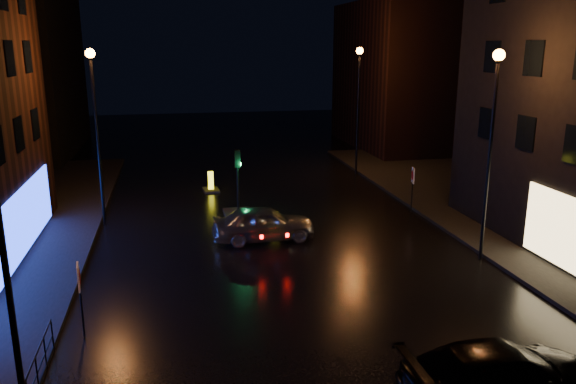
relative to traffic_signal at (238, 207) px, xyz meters
name	(u,v)px	position (x,y,z in m)	size (l,w,h in m)	color
ground	(341,356)	(1.20, -14.00, -0.50)	(120.00, 120.00, 0.00)	black
building_far_left	(17,65)	(-14.80, 21.00, 6.50)	(8.00, 16.00, 14.00)	black
building_far_right	(401,76)	(16.20, 18.00, 5.50)	(8.00, 14.00, 12.00)	black
street_lamp_lfar	(95,110)	(-6.60, 0.00, 5.06)	(0.44, 0.44, 8.37)	black
street_lamp_rnear	(493,124)	(9.00, -8.00, 5.06)	(0.44, 0.44, 8.37)	black
street_lamp_rfar	(358,91)	(9.00, 8.00, 5.06)	(0.44, 0.44, 8.37)	black
traffic_signal	(238,207)	(0.00, 0.00, 0.00)	(1.40, 2.40, 3.45)	black
silver_hatchback	(263,223)	(0.66, -3.86, 0.27)	(1.83, 4.55, 1.55)	#9EA1A5
dark_sedan	(504,375)	(4.44, -16.80, 0.25)	(2.10, 5.17, 1.50)	black
bollard_near	(275,227)	(1.36, -2.86, -0.29)	(1.03, 1.26, 0.96)	black
bollard_far	(211,187)	(-1.01, 5.45, -0.24)	(0.99, 1.41, 1.18)	black
road_sign_left	(79,283)	(-6.04, -11.42, 1.26)	(0.14, 0.57, 2.36)	black
road_sign_right	(413,179)	(8.90, -1.32, 1.31)	(0.20, 0.58, 2.42)	black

